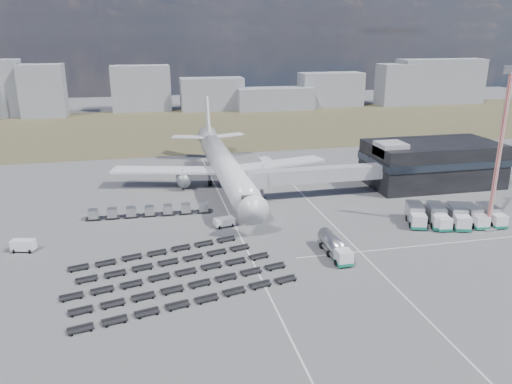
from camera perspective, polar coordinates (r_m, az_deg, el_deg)
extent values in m
plane|color=#565659|center=(86.51, -0.17, -5.65)|extent=(420.00, 420.00, 0.00)
cube|color=brown|center=(191.35, -7.35, 7.38)|extent=(420.00, 90.00, 0.01)
cube|color=silver|center=(90.66, -2.09, -4.52)|extent=(0.25, 110.00, 0.01)
cube|color=silver|center=(95.31, 8.62, -3.57)|extent=(0.25, 110.00, 0.01)
cube|color=silver|center=(88.24, 17.15, -6.01)|extent=(40.00, 0.25, 0.01)
cube|color=black|center=(124.08, 19.49, 3.09)|extent=(30.00, 16.00, 10.00)
cube|color=#262D38|center=(123.80, 19.55, 3.63)|extent=(30.40, 16.40, 1.60)
cube|color=#939399|center=(115.46, 15.15, 4.75)|extent=(6.00, 6.00, 3.00)
cube|color=#939399|center=(108.15, 6.87, 1.97)|extent=(29.80, 3.00, 3.00)
cube|color=#939399|center=(104.09, -0.02, 1.47)|extent=(4.00, 3.60, 3.40)
cylinder|color=slate|center=(105.63, 0.71, 0.27)|extent=(0.70, 0.70, 5.10)
cylinder|color=black|center=(106.29, 0.71, -0.81)|extent=(1.40, 0.90, 1.40)
cylinder|color=silver|center=(112.65, -3.47, 2.82)|extent=(5.60, 48.00, 5.60)
cone|color=silver|center=(87.74, -0.67, -1.58)|extent=(5.60, 5.00, 5.60)
cone|color=silver|center=(139.44, -5.35, 6.06)|extent=(5.60, 8.00, 5.60)
cube|color=black|center=(89.33, -0.94, -0.68)|extent=(2.20, 2.00, 0.80)
cube|color=silver|center=(116.56, -10.18, 2.47)|extent=(25.59, 11.38, 0.50)
cube|color=silver|center=(120.31, 2.28, 3.23)|extent=(25.59, 11.38, 0.50)
cylinder|color=slate|center=(115.27, -8.35, 1.52)|extent=(3.00, 5.00, 3.00)
cylinder|color=slate|center=(118.05, 0.88, 2.10)|extent=(3.00, 5.00, 3.00)
cube|color=silver|center=(140.74, -7.69, 6.26)|extent=(9.49, 5.63, 0.35)
cube|color=silver|center=(142.07, -3.25, 6.50)|extent=(9.49, 5.63, 0.35)
cube|color=silver|center=(141.32, -5.58, 8.57)|extent=(0.50, 9.06, 11.45)
cylinder|color=slate|center=(94.20, -1.35, -2.81)|extent=(0.50, 0.50, 2.50)
cylinder|color=slate|center=(117.13, -5.30, 1.31)|extent=(0.60, 0.60, 2.50)
cylinder|color=slate|center=(118.06, -2.22, 1.51)|extent=(0.60, 0.60, 2.50)
cylinder|color=black|center=(94.47, -1.35, -3.24)|extent=(0.50, 1.20, 1.20)
cube|color=gray|center=(230.13, -23.16, 10.59)|extent=(17.58, 12.00, 21.56)
cube|color=gray|center=(235.31, -12.99, 11.49)|extent=(25.83, 12.00, 19.99)
cube|color=gray|center=(232.33, -5.06, 11.10)|extent=(28.25, 12.00, 14.39)
cube|color=gray|center=(232.71, 2.14, 10.61)|extent=(34.97, 12.00, 9.92)
cube|color=gray|center=(246.48, 8.53, 11.52)|extent=(30.01, 12.00, 15.72)
cube|color=gray|center=(256.34, 15.87, 11.72)|extent=(18.59, 12.00, 19.56)
cube|color=gray|center=(268.29, 20.29, 11.77)|extent=(43.38, 12.00, 21.55)
cube|color=silver|center=(78.59, 10.00, -7.35)|extent=(2.37, 2.37, 2.25)
cube|color=#136D55|center=(78.96, 9.96, -7.93)|extent=(2.47, 2.47, 0.49)
cylinder|color=#A9A9AE|center=(82.41, 8.71, -5.71)|extent=(2.54, 7.35, 2.44)
cube|color=slate|center=(82.86, 8.68, -6.42)|extent=(2.44, 7.35, 0.34)
cylinder|color=black|center=(81.73, 9.05, -6.99)|extent=(2.55, 1.11, 1.07)
cube|color=silver|center=(92.79, -3.66, -3.47)|extent=(4.00, 2.73, 1.61)
cube|color=silver|center=(90.75, -25.05, -5.58)|extent=(4.02, 2.49, 2.04)
cube|color=silver|center=(127.10, 1.22, 2.99)|extent=(2.97, 6.94, 3.20)
cube|color=#136D55|center=(127.45, 1.22, 2.42)|extent=(3.09, 7.06, 0.51)
cube|color=silver|center=(95.93, 18.05, -3.19)|extent=(3.31, 3.24, 2.52)
cube|color=#136D55|center=(96.27, 18.00, -3.73)|extent=(3.46, 3.39, 0.52)
cube|color=#A9A9AE|center=(99.46, 17.65, -2.12)|extent=(4.32, 5.87, 2.98)
cube|color=silver|center=(96.82, 20.31, -3.24)|extent=(3.31, 3.24, 2.52)
cube|color=#136D55|center=(97.15, 20.25, -3.78)|extent=(3.46, 3.39, 0.52)
cube|color=#A9A9AE|center=(100.31, 19.83, -2.18)|extent=(4.32, 5.87, 2.98)
cube|color=silver|center=(97.85, 22.52, -3.29)|extent=(3.31, 3.24, 2.52)
cube|color=#136D55|center=(98.18, 22.45, -3.82)|extent=(3.46, 3.39, 0.52)
cube|color=#A9A9AE|center=(101.31, 21.97, -2.23)|extent=(4.32, 5.87, 2.98)
cube|color=silver|center=(96.65, 20.64, -3.39)|extent=(2.63, 2.53, 2.32)
cube|color=#136D55|center=(96.96, 20.58, -3.89)|extent=(2.74, 2.65, 0.47)
cube|color=#A9A9AE|center=(99.55, 19.71, -2.41)|extent=(2.97, 5.06, 2.74)
cube|color=silver|center=(98.35, 22.49, -3.25)|extent=(2.63, 2.53, 2.32)
cube|color=#136D55|center=(98.65, 22.43, -3.74)|extent=(2.74, 2.65, 0.47)
cube|color=#A9A9AE|center=(101.20, 21.52, -2.29)|extent=(2.97, 5.06, 2.74)
cube|color=silver|center=(100.15, 24.28, -3.11)|extent=(2.63, 2.53, 2.32)
cube|color=#136D55|center=(100.45, 24.21, -3.59)|extent=(2.74, 2.65, 0.47)
cube|color=#A9A9AE|center=(102.95, 23.27, -2.18)|extent=(2.97, 5.06, 2.74)
cube|color=silver|center=(102.04, 26.00, -2.98)|extent=(2.63, 2.53, 2.32)
cube|color=#136D55|center=(102.34, 25.93, -3.44)|extent=(2.74, 2.65, 0.47)
cube|color=#A9A9AE|center=(104.79, 24.97, -2.06)|extent=(2.97, 5.06, 2.74)
cube|color=black|center=(100.81, -18.06, -2.87)|extent=(2.91, 1.84, 0.20)
cube|color=#A9A9AE|center=(100.50, -18.11, -2.37)|extent=(1.81, 1.81, 1.65)
cube|color=black|center=(100.40, -16.07, -2.76)|extent=(2.91, 1.84, 0.20)
cube|color=#A9A9AE|center=(100.09, -16.11, -2.26)|extent=(1.81, 1.81, 1.65)
cube|color=black|center=(100.11, -14.06, -2.65)|extent=(2.91, 1.84, 0.20)
cube|color=#A9A9AE|center=(99.80, -14.10, -2.15)|extent=(1.81, 1.81, 1.65)
cube|color=black|center=(99.95, -12.05, -2.54)|extent=(2.91, 1.84, 0.20)
cube|color=#A9A9AE|center=(99.63, -12.08, -2.03)|extent=(1.81, 1.81, 1.65)
cube|color=black|center=(99.91, -10.03, -2.42)|extent=(2.91, 1.84, 0.20)
cube|color=#A9A9AE|center=(99.59, -10.06, -1.91)|extent=(1.81, 1.81, 1.65)
cube|color=black|center=(100.00, -8.01, -2.30)|extent=(2.91, 1.84, 0.20)
cube|color=#A9A9AE|center=(99.68, -8.04, -1.79)|extent=(1.81, 1.81, 1.65)
cube|color=black|center=(100.21, -6.00, -2.17)|extent=(2.91, 1.84, 0.20)
cube|color=#A9A9AE|center=(99.89, -6.02, -1.67)|extent=(1.81, 1.81, 1.65)
cube|color=black|center=(68.50, -7.31, -12.23)|extent=(32.01, 9.23, 0.73)
cube|color=black|center=(72.06, -8.46, -10.66)|extent=(32.01, 9.23, 0.73)
cube|color=black|center=(75.70, -9.49, -9.24)|extent=(32.01, 9.23, 0.73)
cube|color=black|center=(79.40, -10.42, -7.94)|extent=(28.06, 8.26, 0.73)
cube|color=black|center=(83.15, -11.26, -6.76)|extent=(28.06, 8.26, 0.73)
cylinder|color=red|center=(96.92, 26.02, 3.87)|extent=(0.79, 0.79, 28.15)
cube|color=slate|center=(94.91, 27.22, 12.32)|extent=(2.77, 1.56, 1.35)
cube|color=#565659|center=(100.79, 24.95, -3.81)|extent=(2.25, 2.25, 0.34)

